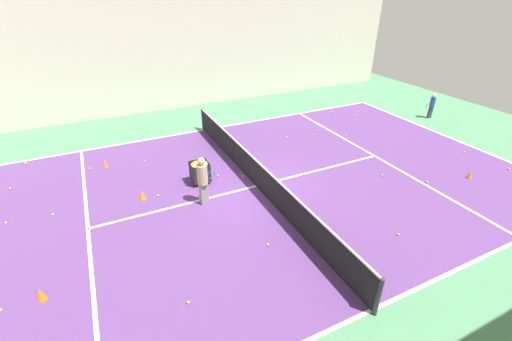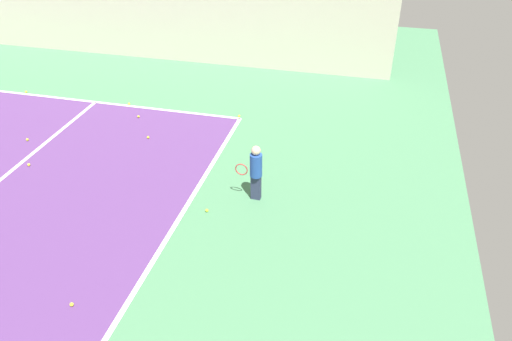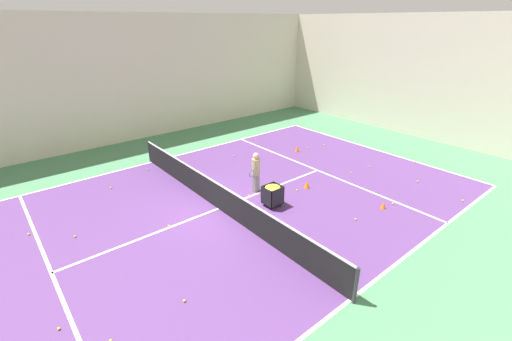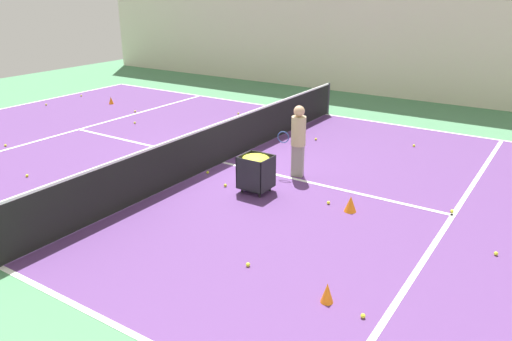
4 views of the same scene
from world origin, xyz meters
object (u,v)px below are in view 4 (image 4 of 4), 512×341
tennis_net (223,142)px  training_cone_0 (327,293)px  coach_at_net (298,136)px  ball_cart (256,166)px  training_cone_1 (351,204)px

tennis_net → training_cone_0: size_ratio=39.65×
coach_at_net → training_cone_0: 5.06m
tennis_net → ball_cart: bearing=57.0°
tennis_net → ball_cart: 2.06m
tennis_net → coach_at_net: (-0.21, 2.01, 0.41)m
training_cone_1 → coach_at_net: bearing=-122.0°
coach_at_net → training_cone_0: (4.16, 2.77, -0.81)m
training_cone_1 → training_cone_0: bearing=17.2°
tennis_net → training_cone_1: (0.94, 3.85, -0.39)m
coach_at_net → ball_cart: coach_at_net is taller
tennis_net → ball_cart: (1.12, 1.72, 0.04)m
coach_at_net → ball_cart: 1.41m
training_cone_0 → training_cone_1: size_ratio=0.94×
training_cone_0 → training_cone_1: (-3.01, -0.93, 0.01)m
ball_cart → training_cone_1: (-0.18, 2.13, -0.43)m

